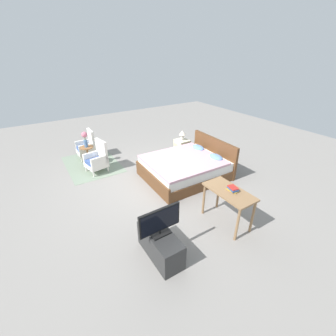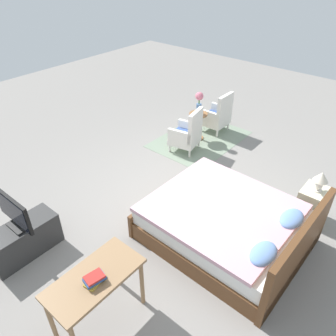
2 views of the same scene
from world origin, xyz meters
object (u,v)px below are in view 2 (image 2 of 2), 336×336
bed (228,225)px  tv_stand (24,240)px  side_table (198,123)px  nightstand (312,204)px  table_lamp (321,179)px  armchair_by_window_right (187,134)px  tv_flatscreen (14,212)px  flower_vase (199,101)px  armchair_by_window_left (217,116)px  vanity_desk (95,284)px  book_stack (95,279)px

bed → tv_stand: size_ratio=2.29×
side_table → nightstand: (0.95, 2.88, -0.10)m
side_table → tv_stand: 4.22m
table_lamp → nightstand: bearing=-90.0°
bed → armchair_by_window_right: bearing=-129.7°
tv_flatscreen → tv_stand: bearing=-179.3°
armchair_by_window_right → nightstand: armchair_by_window_right is taller
flower_vase → nightstand: flower_vase is taller
armchair_by_window_left → bed: bearing=35.6°
nightstand → vanity_desk: bearing=-20.2°
bed → tv_stand: bed is taller
side_table → tv_flatscreen: bearing=1.3°
tv_stand → armchair_by_window_left: bearing=179.5°
bed → vanity_desk: 2.07m
bed → book_stack: (2.02, -0.39, 0.52)m
side_table → vanity_desk: size_ratio=0.58×
book_stack → table_lamp: bearing=160.8°
vanity_desk → book_stack: size_ratio=4.43×
table_lamp → tv_stand: 4.32m
bed → vanity_desk: bed is taller
armchair_by_window_left → nightstand: 3.14m
nightstand → tv_flatscreen: size_ratio=0.74×
side_table → flower_vase: size_ratio=1.27×
nightstand → table_lamp: table_lamp is taller
armchair_by_window_left → tv_flatscreen: (4.79, -0.04, 0.38)m
armchair_by_window_left → armchair_by_window_right: bearing=-0.1°
tv_flatscreen → vanity_desk: tv_flatscreen is taller
armchair_by_window_left → tv_stand: armchair_by_window_left is taller
bed → book_stack: bed is taller
book_stack → armchair_by_window_left: bearing=-161.6°
bed → armchair_by_window_left: 3.42m
armchair_by_window_left → vanity_desk: armchair_by_window_left is taller
table_lamp → tv_flatscreen: size_ratio=0.44×
bed → armchair_by_window_right: bed is taller
tv_flatscreen → flower_vase: bearing=-178.7°
flower_vase → table_lamp: (0.95, 2.88, -0.13)m
tv_stand → nightstand: bearing=139.5°
armchair_by_window_left → book_stack: (4.80, 1.60, 0.44)m
nightstand → vanity_desk: vanity_desk is taller
table_lamp → vanity_desk: bearing=-20.3°
bed → nightstand: bed is taller
armchair_by_window_right → side_table: size_ratio=1.52×
side_table → nightstand: bearing=71.7°
side_table → tv_flatscreen: tv_flatscreen is taller
flower_vase → bed: bearing=43.8°
nightstand → bed: bearing=-30.8°
book_stack → bed: bearing=169.1°
bed → side_table: (-2.21, -2.13, 0.08)m
tv_stand → vanity_desk: bearing=90.6°
vanity_desk → tv_flatscreen: bearing=-89.4°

